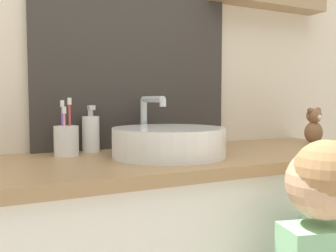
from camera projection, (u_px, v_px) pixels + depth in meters
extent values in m
cube|color=beige|center=(153.00, 31.00, 1.47)|extent=(3.20, 0.06, 2.50)
cube|color=#332D28|center=(135.00, 19.00, 1.39)|extent=(0.76, 0.02, 1.21)
cube|color=#B2C1CC|center=(136.00, 19.00, 1.39)|extent=(0.70, 0.01, 1.15)
cube|color=#99754C|center=(189.00, 159.00, 1.24)|extent=(1.43, 0.52, 0.03)
sphere|color=silver|center=(318.00, 229.00, 1.18)|extent=(0.02, 0.02, 0.02)
cylinder|color=white|center=(169.00, 142.00, 1.19)|extent=(0.36, 0.36, 0.09)
cylinder|color=silver|center=(169.00, 129.00, 1.18)|extent=(0.29, 0.29, 0.01)
cylinder|color=silver|center=(144.00, 124.00, 1.37)|extent=(0.02, 0.02, 0.18)
cylinder|color=silver|center=(153.00, 99.00, 1.29)|extent=(0.02, 0.16, 0.02)
cylinder|color=silver|center=(163.00, 103.00, 1.22)|extent=(0.02, 0.02, 0.02)
sphere|color=white|center=(168.00, 138.00, 1.41)|extent=(0.05, 0.05, 0.05)
cylinder|color=silver|center=(66.00, 141.00, 1.20)|extent=(0.08, 0.08, 0.10)
cylinder|color=#D6423D|center=(70.00, 125.00, 1.21)|extent=(0.01, 0.01, 0.17)
cube|color=white|center=(69.00, 101.00, 1.20)|extent=(0.01, 0.02, 0.02)
cylinder|color=#8E56B7|center=(63.00, 126.00, 1.21)|extent=(0.01, 0.01, 0.17)
cube|color=white|center=(62.00, 104.00, 1.20)|extent=(0.01, 0.02, 0.02)
cylinder|color=pink|center=(64.00, 130.00, 1.19)|extent=(0.01, 0.01, 0.15)
cube|color=white|center=(64.00, 110.00, 1.18)|extent=(0.01, 0.02, 0.02)
cylinder|color=white|center=(91.00, 134.00, 1.29)|extent=(0.06, 0.06, 0.12)
cylinder|color=silver|center=(91.00, 113.00, 1.29)|extent=(0.02, 0.02, 0.02)
cube|color=silver|center=(91.00, 108.00, 1.27)|extent=(0.02, 0.03, 0.02)
sphere|color=tan|center=(323.00, 183.00, 0.93)|extent=(0.18, 0.18, 0.18)
sphere|color=#997047|center=(327.00, 174.00, 0.92)|extent=(0.17, 0.17, 0.17)
cylinder|color=#7FBC89|center=(305.00, 224.00, 1.14)|extent=(0.11, 0.26, 0.04)
cylinder|color=#8E56B7|center=(284.00, 200.00, 1.26)|extent=(0.02, 0.05, 0.12)
ellipsoid|color=brown|center=(314.00, 133.00, 1.54)|extent=(0.08, 0.07, 0.09)
sphere|color=brown|center=(314.00, 116.00, 1.54)|extent=(0.06, 0.06, 0.06)
sphere|color=brown|center=(310.00, 110.00, 1.53)|extent=(0.02, 0.02, 0.02)
sphere|color=brown|center=(318.00, 110.00, 1.55)|extent=(0.02, 0.02, 0.02)
sphere|color=silver|center=(319.00, 117.00, 1.51)|extent=(0.02, 0.02, 0.02)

